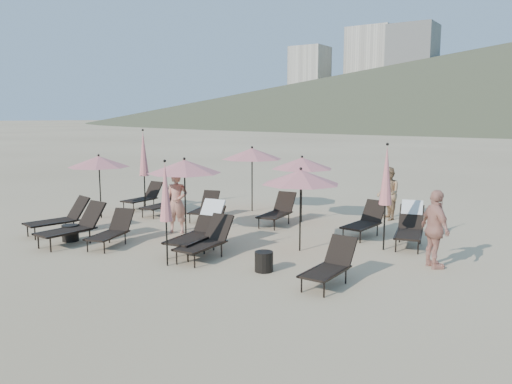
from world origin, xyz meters
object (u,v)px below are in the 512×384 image
Objects in this scene: lounger_7 at (162,203)px; umbrella_open_1 at (184,167)px; lounger_9 at (278,211)px; side_table_0 at (70,233)px; beachgoer_c at (435,229)px; beachgoer_b at (388,193)px; side_table_1 at (264,261)px; lounger_0 at (60,217)px; lounger_2 at (112,230)px; lounger_10 at (365,221)px; beachgoer_a at (177,203)px; lounger_5 at (330,265)px; lounger_8 at (205,207)px; lounger_11 at (410,225)px; umbrella_open_0 at (99,162)px; lounger_3 at (200,228)px; lounger_1 at (74,226)px; umbrella_open_3 at (252,154)px; lounger_6 at (144,197)px; umbrella_closed_0 at (165,192)px; umbrella_closed_1 at (386,176)px; umbrella_open_2 at (301,177)px; umbrella_closed_2 at (144,154)px; lounger_4 at (206,240)px; umbrella_open_4 at (302,163)px.

umbrella_open_1 is at bearing -37.24° from lounger_7.
umbrella_open_1 reaches higher than lounger_9.
beachgoer_c reaches higher than side_table_0.
umbrella_open_1 reaches higher than beachgoer_b.
side_table_1 is at bearing -22.78° from umbrella_open_1.
lounger_0 is 1.13× the size of lounger_2.
lounger_10 is 0.95× the size of beachgoer_a.
side_table_0 is at bearing 175.05° from lounger_2.
lounger_5 is 3.51× the size of side_table_1.
lounger_11 is at bearing -13.85° from lounger_8.
lounger_5 is 4.00m from lounger_11.
lounger_5 is 9.33m from umbrella_open_0.
lounger_7 is (-1.84, 3.69, 0.00)m from lounger_2.
umbrella_open_1 is (-1.35, 0.97, 1.37)m from lounger_3.
lounger_1 is 1.07m from lounger_2.
lounger_11 is 6.40m from umbrella_open_3.
lounger_6 reaches higher than lounger_5.
lounger_11 is 0.76× the size of umbrella_closed_0.
umbrella_closed_0 reaches higher than lounger_10.
umbrella_open_0 is at bearing -133.21° from lounger_7.
umbrella_closed_1 reaches higher than beachgoer_a.
lounger_9 is 3.33m from umbrella_open_2.
lounger_7 is 6.88m from lounger_10.
lounger_5 is 0.72× the size of umbrella_open_0.
lounger_2 is 0.92× the size of beachgoer_a.
side_table_0 is 0.25× the size of beachgoer_a.
lounger_6 reaches higher than lounger_2.
umbrella_closed_2 is at bearing 159.03° from lounger_5.
lounger_4 is at bearing -36.42° from umbrella_open_1.
side_table_1 is at bearing -92.79° from lounger_10.
umbrella_open_4 reaches higher than lounger_4.
umbrella_closed_0 reaches higher than beachgoer_a.
side_table_0 is at bearing -152.32° from umbrella_closed_1.
beachgoer_a is at bearing -164.87° from umbrella_closed_1.
umbrella_open_3 reaches higher than lounger_5.
lounger_8 is 3.41m from umbrella_open_4.
lounger_11 is (0.35, 3.98, 0.11)m from lounger_5.
umbrella_open_1 is at bearing 42.09° from lounger_0.
lounger_0 is at bearing -113.53° from umbrella_open_3.
beachgoer_a is at bearing 62.40° from lounger_2.
lounger_6 is 0.95× the size of lounger_10.
lounger_8 is (-0.18, 3.92, -0.01)m from lounger_2.
lounger_6 is 3.68× the size of side_table_1.
umbrella_closed_2 is at bearing 140.30° from umbrella_closed_0.
umbrella_open_0 is 5.08m from umbrella_open_3.
lounger_5 is at bearing -23.44° from lounger_6.
umbrella_open_2 reaches higher than lounger_1.
lounger_8 is at bearing 120.01° from lounger_3.
lounger_4 is 4.69m from lounger_10.
lounger_0 is 7.28m from umbrella_open_4.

